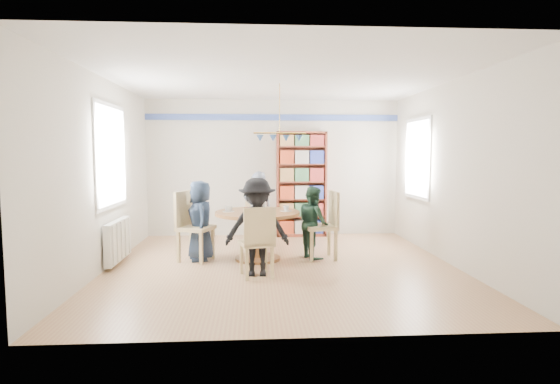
{
  "coord_description": "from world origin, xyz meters",
  "views": [
    {
      "loc": [
        -0.42,
        -6.22,
        1.63
      ],
      "look_at": [
        0.0,
        0.4,
        1.05
      ],
      "focal_mm": 28.0,
      "sensor_mm": 36.0,
      "label": 1
    }
  ],
  "objects": [
    {
      "name": "bookshelf",
      "position": [
        0.54,
        2.34,
        1.02
      ],
      "size": [
        0.98,
        0.3,
        2.07
      ],
      "color": "maroon",
      "rests_on": "ground"
    },
    {
      "name": "chair_near",
      "position": [
        -0.35,
        -0.58,
        0.52
      ],
      "size": [
        0.5,
        0.5,
        0.95
      ],
      "color": "tan",
      "rests_on": "ground"
    },
    {
      "name": "room_shell",
      "position": [
        -0.26,
        0.87,
        1.65
      ],
      "size": [
        5.0,
        5.0,
        5.0
      ],
      "color": "white",
      "rests_on": "ground"
    },
    {
      "name": "person_left",
      "position": [
        -1.22,
        0.46,
        0.61
      ],
      "size": [
        0.54,
        0.68,
        1.23
      ],
      "primitive_type": "imported",
      "rotation": [
        0.0,
        0.0,
        -1.3
      ],
      "color": "#172234",
      "rests_on": "ground"
    },
    {
      "name": "ground",
      "position": [
        0.0,
        0.0,
        0.0
      ],
      "size": [
        5.0,
        5.0,
        0.0
      ],
      "primitive_type": "plane",
      "color": "tan"
    },
    {
      "name": "chair_left",
      "position": [
        -1.37,
        0.45,
        0.59
      ],
      "size": [
        0.61,
        0.61,
        1.06
      ],
      "color": "tan",
      "rests_on": "ground"
    },
    {
      "name": "person_right",
      "position": [
        0.53,
        0.47,
        0.57
      ],
      "size": [
        0.56,
        0.65,
        1.13
      ],
      "primitive_type": "imported",
      "rotation": [
        0.0,
        0.0,
        1.85
      ],
      "color": "#1A3425",
      "rests_on": "ground"
    },
    {
      "name": "tableware",
      "position": [
        -0.37,
        0.45,
        0.81
      ],
      "size": [
        1.07,
        1.07,
        0.28
      ],
      "color": "white",
      "rests_on": "dining_table"
    },
    {
      "name": "person_far",
      "position": [
        -0.33,
        1.27,
        0.67
      ],
      "size": [
        0.54,
        0.41,
        1.33
      ],
      "primitive_type": "imported",
      "rotation": [
        0.0,
        0.0,
        3.35
      ],
      "color": "gray",
      "rests_on": "ground"
    },
    {
      "name": "dining_table",
      "position": [
        -0.35,
        0.42,
        0.56
      ],
      "size": [
        1.3,
        1.3,
        0.75
      ],
      "color": "brown",
      "rests_on": "ground"
    },
    {
      "name": "person_near",
      "position": [
        -0.36,
        -0.45,
        0.66
      ],
      "size": [
        0.86,
        0.52,
        1.31
      ],
      "primitive_type": "imported",
      "rotation": [
        0.0,
        0.0,
        -0.03
      ],
      "color": "black",
      "rests_on": "ground"
    },
    {
      "name": "chair_far",
      "position": [
        -0.36,
        1.49,
        0.49
      ],
      "size": [
        0.4,
        0.4,
        0.89
      ],
      "color": "tan",
      "rests_on": "ground"
    },
    {
      "name": "chair_right",
      "position": [
        0.72,
        0.44,
        0.58
      ],
      "size": [
        0.51,
        0.51,
        1.05
      ],
      "color": "tan",
      "rests_on": "ground"
    },
    {
      "name": "radiator",
      "position": [
        -2.42,
        0.3,
        0.35
      ],
      "size": [
        0.12,
        1.0,
        0.6
      ],
      "color": "silver",
      "rests_on": "ground"
    }
  ]
}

